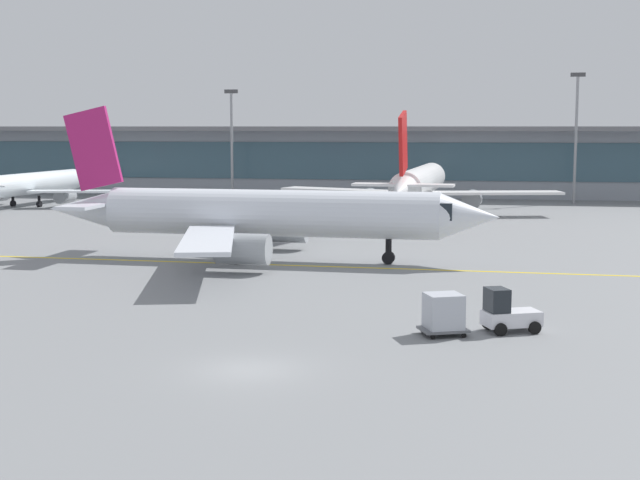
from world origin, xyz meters
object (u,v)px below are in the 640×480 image
at_px(baggage_tug, 507,313).
at_px(apron_light_mast_1, 232,139).
at_px(taxiing_regional_jet, 266,214).
at_px(cargo_dolly_lead, 443,313).
at_px(gate_airplane_1, 419,183).
at_px(gate_airplane_0, 31,184).
at_px(apron_light_mast_2, 576,133).

height_order(baggage_tug, apron_light_mast_1, apron_light_mast_1).
distance_m(taxiing_regional_jet, cargo_dolly_lead, 25.54).
bearing_deg(gate_airplane_1, cargo_dolly_lead, -171.90).
bearing_deg(apron_light_mast_1, baggage_tug, -65.93).
distance_m(gate_airplane_0, baggage_tug, 80.85).
distance_m(baggage_tug, cargo_dolly_lead, 3.16).
height_order(gate_airplane_1, baggage_tug, gate_airplane_1).
xyz_separation_m(baggage_tug, apron_light_mast_1, (-33.53, 75.08, 7.03)).
xyz_separation_m(gate_airplane_1, apron_light_mast_1, (-25.99, 16.91, 4.58)).
height_order(cargo_dolly_lead, apron_light_mast_1, apron_light_mast_1).
height_order(gate_airplane_0, apron_light_mast_1, apron_light_mast_1).
bearing_deg(gate_airplane_1, baggage_tug, -168.96).
bearing_deg(gate_airplane_1, apron_light_mast_2, -43.91).
xyz_separation_m(gate_airplane_0, gate_airplane_1, (46.99, -1.48, 0.70)).
height_order(gate_airplane_0, taxiing_regional_jet, taxiing_regional_jet).
height_order(apron_light_mast_1, apron_light_mast_2, apron_light_mast_2).
relative_size(gate_airplane_0, cargo_dolly_lead, 10.43).
height_order(gate_airplane_0, apron_light_mast_2, apron_light_mast_2).
relative_size(gate_airplane_0, apron_light_mast_1, 1.84).
distance_m(taxiing_regional_jet, apron_light_mast_1, 57.47).
bearing_deg(cargo_dolly_lead, gate_airplane_1, 72.24).
distance_m(gate_airplane_1, baggage_tug, 58.71).
height_order(gate_airplane_0, cargo_dolly_lead, gate_airplane_0).
distance_m(gate_airplane_1, apron_light_mast_1, 31.34).
xyz_separation_m(gate_airplane_1, cargo_dolly_lead, (4.63, -59.37, -2.29)).
distance_m(gate_airplane_0, apron_light_mast_1, 26.59).
relative_size(gate_airplane_0, apron_light_mast_2, 1.64).
bearing_deg(taxiing_regional_jet, gate_airplane_1, 78.93).
bearing_deg(cargo_dolly_lead, taxiing_regional_jet, 99.43).
height_order(baggage_tug, apron_light_mast_2, apron_light_mast_2).
distance_m(gate_airplane_0, apron_light_mast_2, 67.56).
bearing_deg(gate_airplane_1, gate_airplane_0, 91.84).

